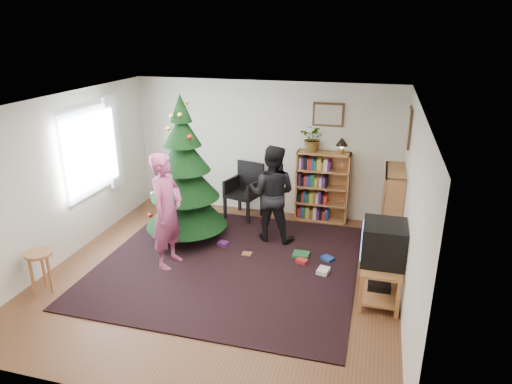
% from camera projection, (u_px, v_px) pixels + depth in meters
% --- Properties ---
extents(floor, '(5.00, 5.00, 0.00)m').
position_uv_depth(floor, '(223.00, 273.00, 6.70)').
color(floor, brown).
rests_on(floor, ground).
extents(ceiling, '(5.00, 5.00, 0.00)m').
position_uv_depth(ceiling, '(218.00, 102.00, 5.83)').
color(ceiling, white).
rests_on(ceiling, wall_back).
extents(wall_back, '(5.00, 0.02, 2.50)m').
position_uv_depth(wall_back, '(265.00, 149.00, 8.52)').
color(wall_back, silver).
rests_on(wall_back, floor).
extents(wall_front, '(5.00, 0.02, 2.50)m').
position_uv_depth(wall_front, '(125.00, 290.00, 4.00)').
color(wall_front, silver).
rests_on(wall_front, floor).
extents(wall_left, '(0.02, 5.00, 2.50)m').
position_uv_depth(wall_left, '(64.00, 179.00, 6.88)').
color(wall_left, silver).
rests_on(wall_left, floor).
extents(wall_right, '(0.02, 5.00, 2.50)m').
position_uv_depth(wall_right, '(411.00, 212.00, 5.65)').
color(wall_right, silver).
rests_on(wall_right, floor).
extents(rug, '(3.80, 3.60, 0.02)m').
position_uv_depth(rug, '(229.00, 263.00, 6.96)').
color(rug, black).
rests_on(rug, floor).
extents(window_pane, '(0.04, 1.20, 1.40)m').
position_uv_depth(window_pane, '(87.00, 152.00, 7.33)').
color(window_pane, silver).
rests_on(window_pane, wall_left).
extents(curtain, '(0.06, 0.35, 1.60)m').
position_uv_depth(curtain, '(113.00, 142.00, 7.95)').
color(curtain, white).
rests_on(curtain, wall_left).
extents(picture_back, '(0.55, 0.03, 0.42)m').
position_uv_depth(picture_back, '(328.00, 115.00, 7.98)').
color(picture_back, '#4C3319').
rests_on(picture_back, wall_back).
extents(picture_right, '(0.03, 0.50, 0.60)m').
position_uv_depth(picture_right, '(409.00, 127.00, 6.99)').
color(picture_right, '#4C3319').
rests_on(picture_right, wall_right).
extents(christmas_tree, '(1.35, 1.35, 2.45)m').
position_uv_depth(christmas_tree, '(185.00, 182.00, 7.44)').
color(christmas_tree, '#3F2816').
rests_on(christmas_tree, rug).
extents(bookshelf_back, '(0.95, 0.30, 1.30)m').
position_uv_depth(bookshelf_back, '(322.00, 186.00, 8.31)').
color(bookshelf_back, '#9E6438').
rests_on(bookshelf_back, floor).
extents(bookshelf_right, '(0.30, 0.95, 1.30)m').
position_uv_depth(bookshelf_right, '(392.00, 208.00, 7.34)').
color(bookshelf_right, '#9E6438').
rests_on(bookshelf_right, floor).
extents(tv_stand, '(0.51, 0.91, 0.55)m').
position_uv_depth(tv_stand, '(380.00, 276.00, 6.01)').
color(tv_stand, '#9E6438').
rests_on(tv_stand, floor).
extents(crt_tv, '(0.55, 0.60, 0.52)m').
position_uv_depth(crt_tv, '(384.00, 243.00, 5.84)').
color(crt_tv, black).
rests_on(crt_tv, tv_stand).
extents(armchair, '(0.69, 0.70, 1.03)m').
position_uv_depth(armchair, '(245.00, 188.00, 8.55)').
color(armchair, black).
rests_on(armchair, rug).
extents(stool, '(0.36, 0.36, 0.59)m').
position_uv_depth(stool, '(40.00, 261.00, 6.10)').
color(stool, '#9E6438').
rests_on(stool, floor).
extents(person_standing, '(0.48, 0.68, 1.76)m').
position_uv_depth(person_standing, '(167.00, 211.00, 6.65)').
color(person_standing, '#AA4471').
rests_on(person_standing, rug).
extents(person_by_chair, '(0.82, 0.65, 1.64)m').
position_uv_depth(person_by_chair, '(272.00, 194.00, 7.49)').
color(person_by_chair, black).
rests_on(person_by_chair, rug).
extents(potted_plant, '(0.53, 0.50, 0.49)m').
position_uv_depth(potted_plant, '(313.00, 138.00, 8.05)').
color(potted_plant, gray).
rests_on(potted_plant, bookshelf_back).
extents(table_lamp, '(0.22, 0.22, 0.29)m').
position_uv_depth(table_lamp, '(342.00, 143.00, 7.94)').
color(table_lamp, '#A57F33').
rests_on(table_lamp, bookshelf_back).
extents(floor_clutter, '(2.52, 0.93, 0.08)m').
position_uv_depth(floor_clutter, '(298.00, 257.00, 7.10)').
color(floor_clutter, '#A51E19').
rests_on(floor_clutter, rug).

